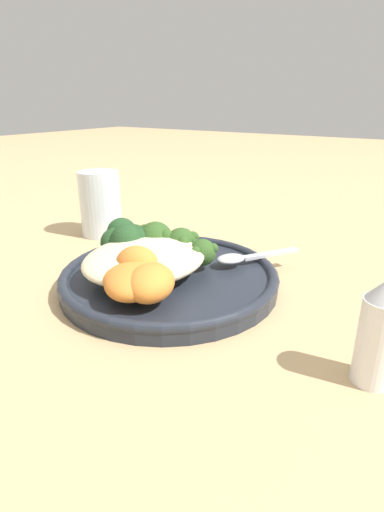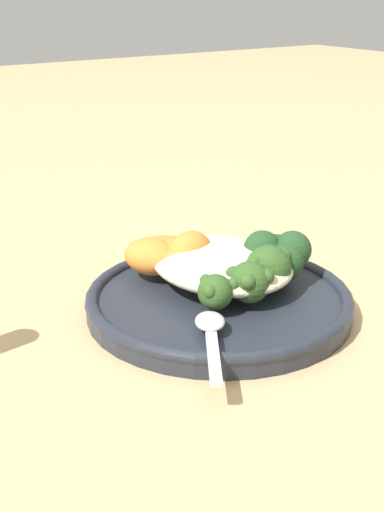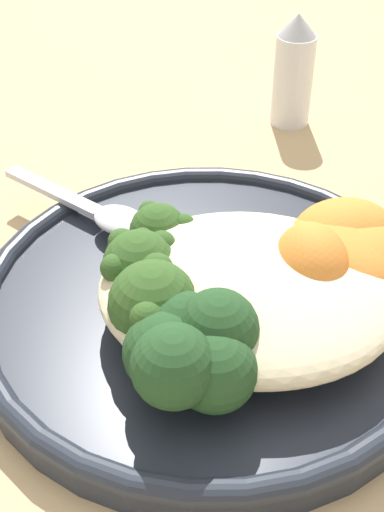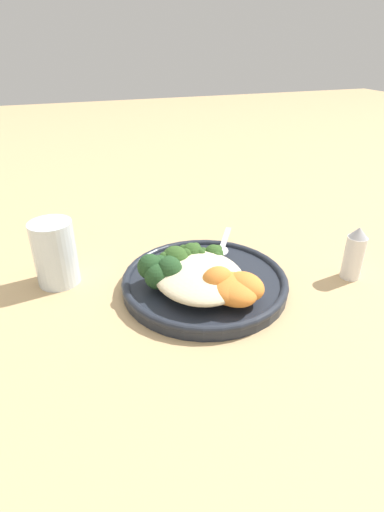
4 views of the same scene
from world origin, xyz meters
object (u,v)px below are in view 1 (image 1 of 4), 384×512
broccoli_stalk_2 (156,242)px  broccoli_stalk_3 (130,248)px  sweet_potato_chunk_2 (131,281)px  sweet_potato_chunk_3 (150,283)px  quinoa_mound (145,258)px  salt_shaker (379,333)px  broccoli_stalk_0 (191,256)px  plate (170,277)px  sweet_potato_chunk_1 (137,266)px  spoon (242,257)px  sweet_potato_chunk_0 (142,279)px  broccoli_stalk_1 (178,247)px  water_glass (100,204)px  kale_tuft (128,239)px

broccoli_stalk_2 → broccoli_stalk_3: broccoli_stalk_2 is taller
sweet_potato_chunk_2 → sweet_potato_chunk_3: size_ratio=1.19×
broccoli_stalk_3 → sweet_potato_chunk_3: (-0.07, -0.09, 0.00)m
quinoa_mound → sweet_potato_chunk_2: size_ratio=2.18×
quinoa_mound → salt_shaker: salt_shaker is taller
quinoa_mound → broccoli_stalk_0: bearing=-43.2°
plate → broccoli_stalk_3: bearing=91.8°
sweet_potato_chunk_1 → spoon: bearing=-26.7°
quinoa_mound → sweet_potato_chunk_1: (-0.03, -0.02, 0.01)m
broccoli_stalk_3 → spoon: bearing=-137.3°
broccoli_stalk_2 → sweet_potato_chunk_1: same height
broccoli_stalk_0 → spoon: 0.06m
sweet_potato_chunk_1 → sweet_potato_chunk_0: bearing=-129.8°
plate → broccoli_stalk_1: bearing=14.5°
broccoli_stalk_0 → sweet_potato_chunk_3: (-0.09, -0.01, 0.00)m
quinoa_mound → plate: bearing=-40.9°
plate → quinoa_mound: (-0.02, 0.02, 0.03)m
water_glass → sweet_potato_chunk_1: bearing=-125.6°
broccoli_stalk_2 → sweet_potato_chunk_0: (-0.08, -0.05, -0.00)m
sweet_potato_chunk_3 → salt_shaker: size_ratio=0.66×
sweet_potato_chunk_0 → kale_tuft: kale_tuft is taller
sweet_potato_chunk_0 → sweet_potato_chunk_1: (0.01, 0.02, 0.00)m
sweet_potato_chunk_2 → kale_tuft: 0.11m
broccoli_stalk_2 → plate: bearing=-164.8°
sweet_potato_chunk_2 → sweet_potato_chunk_3: 0.02m
sweet_potato_chunk_0 → sweet_potato_chunk_1: bearing=50.2°
sweet_potato_chunk_0 → plate: bearing=13.7°
quinoa_mound → broccoli_stalk_1: size_ratio=1.80×
broccoli_stalk_2 → sweet_potato_chunk_2: 0.10m
broccoli_stalk_0 → plate: bearing=166.8°
quinoa_mound → sweet_potato_chunk_2: bearing=-152.7°
sweet_potato_chunk_3 → spoon: (0.13, -0.03, -0.01)m
broccoli_stalk_1 → salt_shaker: (-0.07, -0.23, 0.00)m
plate → spoon: 0.09m
salt_shaker → spoon: bearing=56.0°
kale_tuft → sweet_potato_chunk_0: bearing=-130.9°
spoon → salt_shaker: size_ratio=1.20×
plate → water_glass: bearing=65.3°
plate → sweet_potato_chunk_1: 0.06m
broccoli_stalk_2 → water_glass: bearing=21.0°
sweet_potato_chunk_3 → salt_shaker: salt_shaker is taller
quinoa_mound → broccoli_stalk_3: 0.04m
sweet_potato_chunk_0 → sweet_potato_chunk_2: size_ratio=1.02×
quinoa_mound → sweet_potato_chunk_3: (-0.05, -0.05, 0.00)m
quinoa_mound → broccoli_stalk_3: (0.02, 0.04, -0.00)m
sweet_potato_chunk_1 → broccoli_stalk_1: bearing=3.4°
sweet_potato_chunk_3 → salt_shaker: 0.19m
broccoli_stalk_0 → sweet_potato_chunk_2: bearing=-153.2°
kale_tuft → spoon: bearing=-62.9°
sweet_potato_chunk_0 → kale_tuft: size_ratio=1.05×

